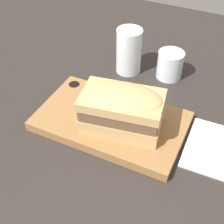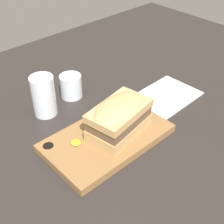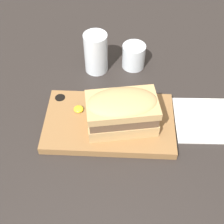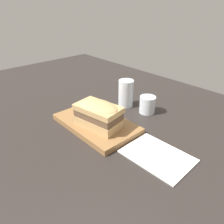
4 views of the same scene
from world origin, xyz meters
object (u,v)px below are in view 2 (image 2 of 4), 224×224
(napkin, at_px, (165,96))
(water_glass, at_px, (44,98))
(sandwich, at_px, (119,117))
(serving_board, at_px, (107,138))
(wine_glass, at_px, (71,87))

(napkin, bearing_deg, water_glass, 150.06)
(sandwich, distance_m, water_glass, 0.23)
(serving_board, xyz_separation_m, wine_glass, (0.06, 0.23, 0.02))
(water_glass, height_order, napkin, water_glass)
(water_glass, distance_m, wine_glass, 0.11)
(wine_glass, xyz_separation_m, napkin, (0.21, -0.20, -0.03))
(serving_board, distance_m, napkin, 0.27)
(sandwich, bearing_deg, wine_glass, 83.31)
(water_glass, relative_size, napkin, 0.57)
(sandwich, bearing_deg, napkin, 9.42)
(water_glass, xyz_separation_m, napkin, (0.31, -0.18, -0.05))
(water_glass, bearing_deg, sandwich, -70.40)
(napkin, bearing_deg, sandwich, -170.58)
(sandwich, xyz_separation_m, napkin, (0.24, 0.04, -0.07))
(serving_board, distance_m, wine_glass, 0.24)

